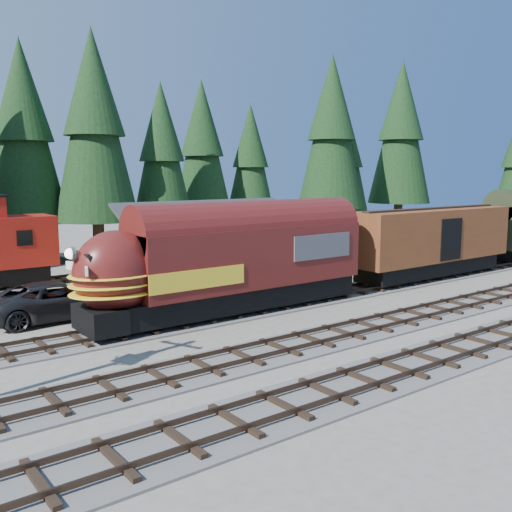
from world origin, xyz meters
TOP-DOWN VIEW (x-y plane):
  - ground at (0.00, 0.00)m, footprint 120.00×120.00m
  - track_siding at (10.00, 4.00)m, footprint 68.00×3.20m
  - track_main_south at (10.00, -2.00)m, footprint 68.00×3.20m
  - track_spur at (-10.00, 18.00)m, footprint 32.00×3.20m
  - depot at (-0.00, 10.50)m, footprint 12.80×7.00m
  - conifer_backdrop at (4.30, 24.51)m, footprint 78.41×23.62m
  - locomotive at (-4.69, 4.00)m, footprint 15.84×3.15m
  - boxcar at (12.17, 4.00)m, footprint 13.86×2.97m
  - pickup_truck_a at (-11.36, 8.53)m, footprint 6.72×3.21m

SIDE VIEW (x-z plane):
  - ground at x=0.00m, z-range 0.00..0.00m
  - track_siding at x=10.00m, z-range -0.11..0.22m
  - track_main_south at x=10.00m, z-range -0.11..0.22m
  - track_spur at x=-10.00m, z-range -0.11..0.22m
  - pickup_truck_a at x=-11.36m, z-range 0.00..1.85m
  - locomotive at x=-4.69m, z-range 0.37..4.68m
  - boxcar at x=12.17m, z-range 0.44..4.80m
  - depot at x=0.00m, z-range 0.31..5.61m
  - conifer_backdrop at x=4.30m, z-range 1.46..18.95m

